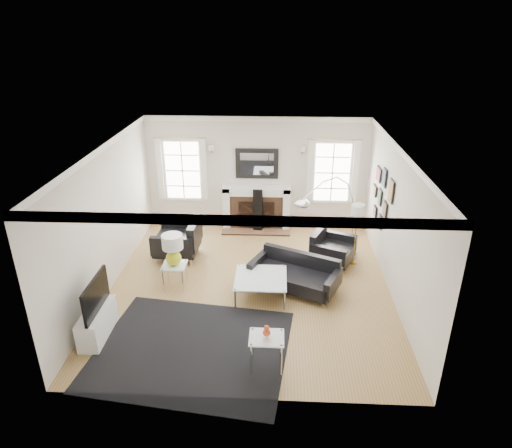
# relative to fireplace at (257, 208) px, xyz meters

# --- Properties ---
(floor) EXTENTS (6.00, 6.00, 0.00)m
(floor) POSITION_rel_fireplace_xyz_m (0.00, -2.79, -0.54)
(floor) COLOR olive
(floor) RESTS_ON ground
(back_wall) EXTENTS (5.50, 0.04, 2.80)m
(back_wall) POSITION_rel_fireplace_xyz_m (0.00, 0.21, 0.86)
(back_wall) COLOR beige
(back_wall) RESTS_ON floor
(front_wall) EXTENTS (5.50, 0.04, 2.80)m
(front_wall) POSITION_rel_fireplace_xyz_m (0.00, -5.79, 0.86)
(front_wall) COLOR beige
(front_wall) RESTS_ON floor
(left_wall) EXTENTS (0.04, 6.00, 2.80)m
(left_wall) POSITION_rel_fireplace_xyz_m (-2.75, -2.79, 0.86)
(left_wall) COLOR beige
(left_wall) RESTS_ON floor
(right_wall) EXTENTS (0.04, 6.00, 2.80)m
(right_wall) POSITION_rel_fireplace_xyz_m (2.75, -2.79, 0.86)
(right_wall) COLOR beige
(right_wall) RESTS_ON floor
(ceiling) EXTENTS (5.50, 6.00, 0.02)m
(ceiling) POSITION_rel_fireplace_xyz_m (0.00, -2.79, 2.26)
(ceiling) COLOR white
(ceiling) RESTS_ON back_wall
(crown_molding) EXTENTS (5.50, 6.00, 0.12)m
(crown_molding) POSITION_rel_fireplace_xyz_m (0.00, -2.79, 2.20)
(crown_molding) COLOR white
(crown_molding) RESTS_ON back_wall
(fireplace) EXTENTS (1.70, 0.69, 1.11)m
(fireplace) POSITION_rel_fireplace_xyz_m (0.00, 0.00, 0.00)
(fireplace) COLOR white
(fireplace) RESTS_ON floor
(mantel_mirror) EXTENTS (1.05, 0.07, 0.75)m
(mantel_mirror) POSITION_rel_fireplace_xyz_m (0.00, 0.16, 1.11)
(mantel_mirror) COLOR black
(mantel_mirror) RESTS_ON back_wall
(window_left) EXTENTS (1.24, 0.15, 1.62)m
(window_left) POSITION_rel_fireplace_xyz_m (-1.85, 0.16, 0.92)
(window_left) COLOR white
(window_left) RESTS_ON back_wall
(window_right) EXTENTS (1.24, 0.15, 1.62)m
(window_right) POSITION_rel_fireplace_xyz_m (1.85, 0.16, 0.92)
(window_right) COLOR white
(window_right) RESTS_ON back_wall
(gallery_wall) EXTENTS (0.04, 1.73, 1.29)m
(gallery_wall) POSITION_rel_fireplace_xyz_m (2.72, -1.50, 0.99)
(gallery_wall) COLOR black
(gallery_wall) RESTS_ON right_wall
(tv_unit) EXTENTS (0.35, 1.00, 1.09)m
(tv_unit) POSITION_rel_fireplace_xyz_m (-2.44, -4.49, -0.21)
(tv_unit) COLOR white
(tv_unit) RESTS_ON floor
(area_rug) EXTENTS (3.34, 2.90, 0.01)m
(area_rug) POSITION_rel_fireplace_xyz_m (-0.82, -4.77, -0.54)
(area_rug) COLOR black
(area_rug) RESTS_ON floor
(sofa) EXTENTS (1.88, 1.42, 0.56)m
(sofa) POSITION_rel_fireplace_xyz_m (0.90, -2.84, -0.24)
(sofa) COLOR black
(sofa) RESTS_ON floor
(armchair_left) EXTENTS (0.99, 1.09, 0.71)m
(armchair_left) POSITION_rel_fireplace_xyz_m (-1.63, -1.61, -0.14)
(armchair_left) COLOR black
(armchair_left) RESTS_ON floor
(armchair_right) EXTENTS (1.09, 1.15, 0.61)m
(armchair_right) POSITION_rel_fireplace_xyz_m (1.69, -1.78, -0.20)
(armchair_right) COLOR black
(armchair_right) RESTS_ON floor
(coffee_table) EXTENTS (0.97, 0.97, 0.43)m
(coffee_table) POSITION_rel_fireplace_xyz_m (0.23, -3.18, -0.14)
(coffee_table) COLOR silver
(coffee_table) RESTS_ON floor
(side_table_left) EXTENTS (0.46, 0.46, 0.51)m
(side_table_left) POSITION_rel_fireplace_xyz_m (-1.47, -2.92, -0.14)
(side_table_left) COLOR silver
(side_table_left) RESTS_ON floor
(nesting_table) EXTENTS (0.52, 0.44, 0.57)m
(nesting_table) POSITION_rel_fireplace_xyz_m (0.40, -5.13, -0.09)
(nesting_table) COLOR silver
(nesting_table) RESTS_ON floor
(gourd_lamp) EXTENTS (0.40, 0.40, 0.64)m
(gourd_lamp) POSITION_rel_fireplace_xyz_m (-1.47, -2.92, 0.34)
(gourd_lamp) COLOR yellow
(gourd_lamp) RESTS_ON side_table_left
(orange_vase) EXTENTS (0.12, 0.12, 0.19)m
(orange_vase) POSITION_rel_fireplace_xyz_m (0.40, -5.13, 0.13)
(orange_vase) COLOR #CE411A
(orange_vase) RESTS_ON nesting_table
(arc_floor_lamp) EXTENTS (1.46, 1.36, 2.07)m
(arc_floor_lamp) POSITION_rel_fireplace_xyz_m (1.59, -1.90, 0.58)
(arc_floor_lamp) COLOR silver
(arc_floor_lamp) RESTS_ON floor
(stick_floor_lamp) EXTENTS (0.28, 0.28, 1.37)m
(stick_floor_lamp) POSITION_rel_fireplace_xyz_m (2.20, -1.75, 0.65)
(stick_floor_lamp) COLOR #B6943F
(stick_floor_lamp) RESTS_ON floor
(speaker_tower) EXTENTS (0.25, 0.25, 1.11)m
(speaker_tower) POSITION_rel_fireplace_xyz_m (0.05, -0.14, 0.01)
(speaker_tower) COLOR black
(speaker_tower) RESTS_ON floor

